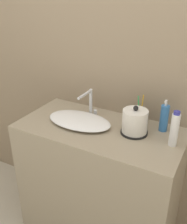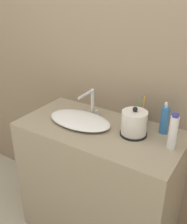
% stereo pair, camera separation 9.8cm
% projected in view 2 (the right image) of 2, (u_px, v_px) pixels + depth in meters
% --- Properties ---
extents(wall_back, '(6.00, 0.04, 2.60)m').
position_uv_depth(wall_back, '(123.00, 54.00, 1.67)').
color(wall_back, gray).
rests_on(wall_back, ground_plane).
extents(vanity_counter, '(1.04, 0.52, 0.89)m').
position_uv_depth(vanity_counter, '(99.00, 184.00, 1.83)').
color(vanity_counter, gray).
rests_on(vanity_counter, ground_plane).
extents(sink_basin, '(0.43, 0.25, 0.04)m').
position_uv_depth(sink_basin, '(80.00, 120.00, 1.69)').
color(sink_basin, white).
rests_on(sink_basin, vanity_counter).
extents(faucet, '(0.06, 0.17, 0.18)m').
position_uv_depth(faucet, '(91.00, 101.00, 1.74)').
color(faucet, silver).
rests_on(faucet, vanity_counter).
extents(electric_kettle, '(0.16, 0.16, 0.18)m').
position_uv_depth(electric_kettle, '(134.00, 124.00, 1.53)').
color(electric_kettle, black).
rests_on(electric_kettle, vanity_counter).
extents(toothbrush_cup, '(0.07, 0.07, 0.19)m').
position_uv_depth(toothbrush_cup, '(140.00, 118.00, 1.67)').
color(toothbrush_cup, '#232328').
rests_on(toothbrush_cup, vanity_counter).
extents(lotion_bottle, '(0.05, 0.05, 0.20)m').
position_uv_depth(lotion_bottle, '(165.00, 120.00, 1.55)').
color(lotion_bottle, '#3370B7').
rests_on(lotion_bottle, vanity_counter).
extents(shampoo_bottle, '(0.05, 0.05, 0.21)m').
position_uv_depth(shampoo_bottle, '(173.00, 132.00, 1.39)').
color(shampoo_bottle, white).
rests_on(shampoo_bottle, vanity_counter).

